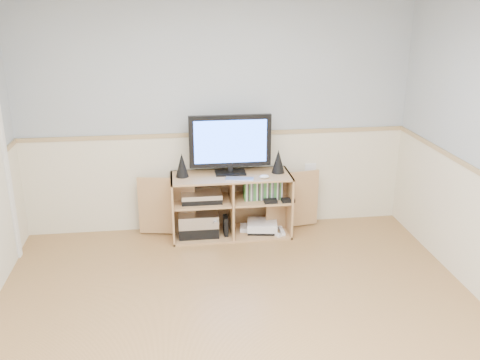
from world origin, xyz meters
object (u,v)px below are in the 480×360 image
Objects in this scene: monitor at (230,143)px; keyboard at (240,179)px; media_cabinet at (231,202)px; game_consoles at (261,226)px.

monitor is 0.38m from keyboard.
media_cabinet is 0.65m from monitor.
game_consoles is (0.24, 0.13, -0.59)m from keyboard.
keyboard reaches higher than media_cabinet.
media_cabinet reaches higher than game_consoles.
keyboard is 0.65m from game_consoles.
keyboard is (0.07, -0.19, 0.32)m from media_cabinet.
game_consoles is (0.31, -0.06, -0.91)m from monitor.
monitor is 2.96× the size of keyboard.
media_cabinet is 6.82× the size of keyboard.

